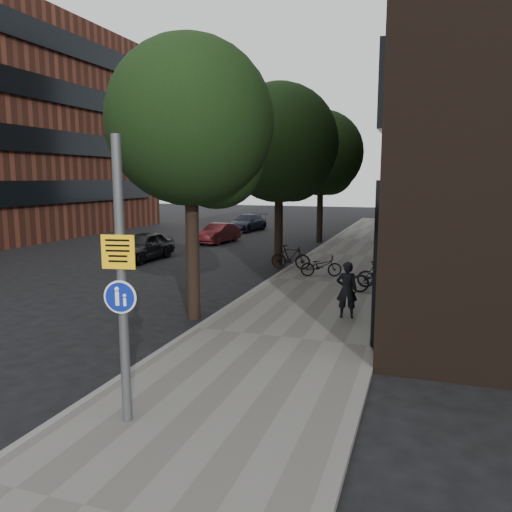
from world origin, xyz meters
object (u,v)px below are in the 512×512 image
at_px(signpost, 122,282).
at_px(parked_car_near, 143,246).
at_px(pedestrian, 347,290).
at_px(parked_bike_facade_near, 378,279).

bearing_deg(signpost, parked_car_near, 109.46).
bearing_deg(signpost, pedestrian, 60.03).
bearing_deg(parked_bike_facade_near, pedestrian, 154.43).
distance_m(signpost, parked_bike_facade_near, 10.74).
xyz_separation_m(parked_bike_facade_near, parked_car_near, (-11.17, 3.89, 0.09)).
bearing_deg(parked_car_near, signpost, -57.82).
height_order(signpost, parked_bike_facade_near, signpost).
distance_m(signpost, pedestrian, 7.40).
relative_size(parked_bike_facade_near, parked_car_near, 0.45).
xyz_separation_m(signpost, pedestrian, (2.37, 6.87, -1.43)).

